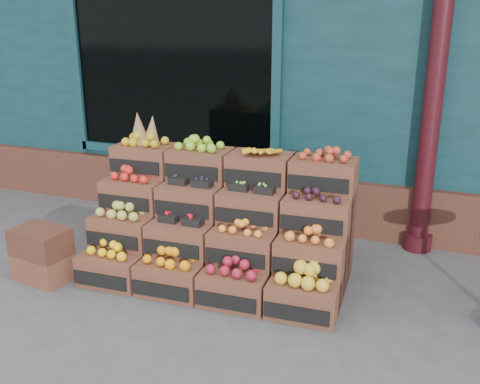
% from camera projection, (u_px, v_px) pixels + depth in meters
% --- Properties ---
extents(ground, '(60.00, 60.00, 0.00)m').
position_uv_depth(ground, '(231.00, 329.00, 4.02)').
color(ground, '#48484B').
rests_on(ground, ground).
extents(shop_facade, '(12.00, 6.24, 4.80)m').
position_uv_depth(shop_facade, '(362.00, 5.00, 7.80)').
color(shop_facade, '#103037').
rests_on(shop_facade, ground).
extents(crate_display, '(2.30, 1.20, 1.41)m').
position_uv_depth(crate_display, '(221.00, 229.00, 4.76)').
color(crate_display, brown).
rests_on(crate_display, ground).
extents(spare_crates, '(0.52, 0.40, 0.48)m').
position_uv_depth(spare_crates, '(42.00, 254.00, 4.72)').
color(spare_crates, brown).
rests_on(spare_crates, ground).
extents(shopkeeper, '(0.86, 0.68, 2.05)m').
position_uv_depth(shopkeeper, '(198.00, 115.00, 6.93)').
color(shopkeeper, '#1D6624').
rests_on(shopkeeper, ground).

